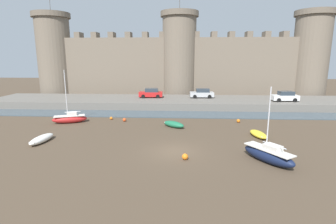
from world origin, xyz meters
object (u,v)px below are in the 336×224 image
object	(u,v)px
mooring_buoy_near_shore	(111,118)
mooring_buoy_off_centre	(185,157)
sailboat_near_channel_right	(70,118)
car_quay_centre_east	(151,93)
car_quay_west	(202,93)
rowboat_midflat_left	(174,124)
sailboat_foreground_left	(268,155)
rowboat_foreground_centre	(258,134)
rowboat_midflat_right	(42,139)
mooring_buoy_near_channel	(124,120)
car_quay_centre_west	(285,96)
mooring_buoy_mid_mud	(238,121)

from	to	relation	value
mooring_buoy_near_shore	mooring_buoy_off_centre	bearing A→B (deg)	-53.97
sailboat_near_channel_right	car_quay_centre_east	world-z (taller)	sailboat_near_channel_right
car_quay_west	mooring_buoy_near_shore	bearing A→B (deg)	-137.08
rowboat_midflat_left	mooring_buoy_off_centre	world-z (taller)	rowboat_midflat_left
sailboat_foreground_left	mooring_buoy_near_shore	bearing A→B (deg)	140.26
rowboat_midflat_left	car_quay_west	distance (m)	16.15
rowboat_foreground_centre	rowboat_midflat_right	bearing A→B (deg)	-172.25
sailboat_foreground_left	mooring_buoy_near_channel	xyz separation A→B (m)	(-14.37, 12.68, -0.43)
mooring_buoy_near_channel	mooring_buoy_off_centre	world-z (taller)	mooring_buoy_off_centre
mooring_buoy_near_shore	mooring_buoy_off_centre	world-z (taller)	mooring_buoy_off_centre
sailboat_near_channel_right	mooring_buoy_off_centre	bearing A→B (deg)	-38.05
sailboat_foreground_left	rowboat_foreground_centre	world-z (taller)	sailboat_foreground_left
sailboat_near_channel_right	mooring_buoy_near_channel	world-z (taller)	sailboat_near_channel_right
rowboat_midflat_left	sailboat_foreground_left	bearing A→B (deg)	-52.32
car_quay_west	car_quay_centre_east	world-z (taller)	same
mooring_buoy_near_shore	sailboat_near_channel_right	bearing A→B (deg)	-156.55
rowboat_midflat_left	rowboat_foreground_centre	xyz separation A→B (m)	(9.01, -3.36, -0.07)
mooring_buoy_near_channel	car_quay_centre_west	bearing A→B (deg)	22.60
sailboat_near_channel_right	rowboat_foreground_centre	size ratio (longest dim) A/B	2.15
rowboat_foreground_centre	car_quay_centre_east	world-z (taller)	car_quay_centre_east
car_quay_centre_east	mooring_buoy_off_centre	bearing A→B (deg)	-77.13
mooring_buoy_near_shore	mooring_buoy_off_centre	size ratio (longest dim) A/B	0.76
rowboat_foreground_centre	car_quay_centre_east	xyz separation A→B (m)	(-13.52, 18.61, 1.67)
sailboat_near_channel_right	sailboat_foreground_left	xyz separation A→B (m)	(21.12, -11.55, 0.06)
sailboat_foreground_left	car_quay_west	world-z (taller)	sailboat_foreground_left
rowboat_midflat_right	mooring_buoy_near_shore	size ratio (longest dim) A/B	9.15
rowboat_foreground_centre	mooring_buoy_off_centre	xyz separation A→B (m)	(-7.75, -6.63, -0.06)
sailboat_near_channel_right	car_quay_centre_east	size ratio (longest dim) A/B	1.60
sailboat_near_channel_right	mooring_buoy_near_channel	size ratio (longest dim) A/B	15.05
rowboat_midflat_left	rowboat_midflat_right	distance (m)	14.28
rowboat_foreground_centre	mooring_buoy_near_shore	world-z (taller)	rowboat_foreground_centre
rowboat_midflat_left	mooring_buoy_mid_mud	size ratio (longest dim) A/B	6.70
sailboat_foreground_left	car_quay_centre_east	xyz separation A→B (m)	(-12.38, 25.44, 1.33)
sailboat_near_channel_right	rowboat_midflat_right	world-z (taller)	sailboat_near_channel_right
rowboat_foreground_centre	mooring_buoy_near_shore	bearing A→B (deg)	158.83
sailboat_near_channel_right	mooring_buoy_mid_mud	bearing A→B (deg)	3.68
mooring_buoy_off_centre	mooring_buoy_mid_mud	size ratio (longest dim) A/B	1.15
mooring_buoy_near_channel	car_quay_centre_west	distance (m)	26.13
sailboat_foreground_left	car_quay_centre_west	bearing A→B (deg)	66.88
sailboat_near_channel_right	mooring_buoy_near_shore	distance (m)	5.19
rowboat_foreground_centre	mooring_buoy_near_shore	size ratio (longest dim) A/B	8.08
mooring_buoy_off_centre	car_quay_centre_west	bearing A→B (deg)	54.07
sailboat_foreground_left	car_quay_centre_east	size ratio (longest dim) A/B	1.45
mooring_buoy_off_centre	sailboat_foreground_left	bearing A→B (deg)	-1.70
rowboat_foreground_centre	mooring_buoy_mid_mud	distance (m)	6.16
mooring_buoy_off_centre	car_quay_centre_east	distance (m)	25.95
mooring_buoy_mid_mud	car_quay_west	distance (m)	13.37
mooring_buoy_near_channel	car_quay_west	xyz separation A→B (m)	(10.93, 12.95, 1.76)
mooring_buoy_near_channel	car_quay_centre_west	world-z (taller)	car_quay_centre_west
rowboat_midflat_right	mooring_buoy_off_centre	xyz separation A→B (m)	(14.05, -3.67, -0.10)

